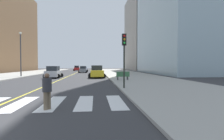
{
  "coord_description": "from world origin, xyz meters",
  "views": [
    {
      "loc": [
        5.1,
        -6.0,
        2.16
      ],
      "look_at": [
        9.34,
        37.53,
        0.87
      ],
      "focal_mm": 27.67,
      "sensor_mm": 36.0,
      "label": 1
    }
  ],
  "objects": [
    {
      "name": "car_green_second",
      "position": [
        5.38,
        29.19,
        0.79
      ],
      "size": [
        2.47,
        3.85,
        1.69
      ],
      "rotation": [
        0.0,
        0.0,
        3.1
      ],
      "color": "#236B42",
      "rests_on": "ground"
    },
    {
      "name": "car_silver_fifth",
      "position": [
        -1.84,
        23.54,
        0.92
      ],
      "size": [
        2.78,
        4.42,
        1.97
      ],
      "rotation": [
        0.0,
        0.0,
        0.01
      ],
      "color": "#B7B7BC",
      "rests_on": "ground"
    },
    {
      "name": "street_lamp",
      "position": [
        -8.09,
        26.13,
        4.76
      ],
      "size": [
        0.44,
        0.44,
        7.87
      ],
      "color": "#38383D",
      "rests_on": "sidewalk_kerb_west"
    },
    {
      "name": "parking_garage_concrete",
      "position": [
        27.98,
        63.39,
        15.05
      ],
      "size": [
        18.0,
        24.0,
        30.09
      ],
      "primitive_type": "cube",
      "color": "#9E9B93",
      "rests_on": "ground"
    },
    {
      "name": "park_bench",
      "position": [
        8.78,
        16.9,
        0.69
      ],
      "size": [
        1.83,
        0.67,
        1.12
      ],
      "rotation": [
        0.0,
        0.0,
        1.63
      ],
      "color": "#33603D",
      "rests_on": "sidewalk_kerb_east"
    },
    {
      "name": "lane_divider_paint",
      "position": [
        0.0,
        40.0,
        0.01
      ],
      "size": [
        0.16,
        80.0,
        0.01
      ],
      "primitive_type": "cube",
      "color": "yellow",
      "rests_on": "ground"
    },
    {
      "name": "car_red_sixth",
      "position": [
        -1.72,
        59.16,
        0.88
      ],
      "size": [
        2.76,
        4.3,
        1.89
      ],
      "rotation": [
        0.0,
        0.0,
        0.04
      ],
      "color": "red",
      "rests_on": "ground"
    },
    {
      "name": "pedestrian_crossing",
      "position": [
        2.78,
        2.55,
        0.97
      ],
      "size": [
        0.44,
        0.44,
        1.77
      ],
      "rotation": [
        0.0,
        0.0,
        0.97
      ],
      "color": "brown",
      "rests_on": "ground"
    },
    {
      "name": "traffic_light_near_corner",
      "position": [
        7.61,
        8.86,
        3.46
      ],
      "size": [
        0.36,
        0.41,
        4.71
      ],
      "rotation": [
        0.0,
        0.0,
        3.14
      ],
      "color": "black",
      "rests_on": "sidewalk_kerb_east"
    },
    {
      "name": "car_gray_fourth",
      "position": [
        1.71,
        42.75,
        0.86
      ],
      "size": [
        2.58,
        4.12,
        1.83
      ],
      "rotation": [
        0.0,
        0.0,
        3.15
      ],
      "color": "slate",
      "rests_on": "ground"
    },
    {
      "name": "car_yellow_nearest",
      "position": [
        5.34,
        23.37,
        0.97
      ],
      "size": [
        3.0,
        4.72,
        2.08
      ],
      "rotation": [
        0.0,
        0.0,
        3.17
      ],
      "color": "gold",
      "rests_on": "ground"
    },
    {
      "name": "crosswalk_paint",
      "position": [
        0.0,
        4.0,
        0.01
      ],
      "size": [
        13.5,
        4.0,
        0.01
      ],
      "color": "silver",
      "rests_on": "ground"
    },
    {
      "name": "car_blue_third",
      "position": [
        1.5,
        51.84,
        0.78
      ],
      "size": [
        2.35,
        3.74,
        1.66
      ],
      "rotation": [
        0.0,
        0.0,
        3.13
      ],
      "color": "#2D479E",
      "rests_on": "ground"
    },
    {
      "name": "sidewalk_kerb_east",
      "position": [
        12.2,
        20.0,
        0.07
      ],
      "size": [
        10.0,
        120.0,
        0.15
      ],
      "primitive_type": "cube",
      "color": "#9E9B93",
      "rests_on": "ground"
    }
  ]
}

